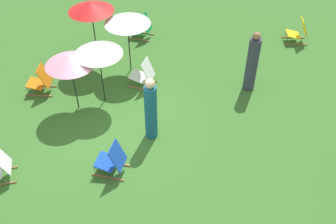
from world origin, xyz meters
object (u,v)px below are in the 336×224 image
at_px(deckchair_6, 298,32).
at_px(umbrella_2, 91,6).
at_px(deckchair_8, 41,81).
at_px(person_0, 252,63).
at_px(deckchair_4, 142,27).
at_px(deckchair_1, 112,160).
at_px(person_1, 151,110).
at_px(umbrella_1, 69,60).
at_px(deckchair_2, 144,74).
at_px(umbrella_3, 98,49).
at_px(umbrella_0, 127,19).

relative_size(deckchair_6, umbrella_2, 0.41).
xyz_separation_m(deckchair_8, person_0, (-0.26, 5.80, 0.47)).
distance_m(deckchair_4, deckchair_6, 5.11).
relative_size(deckchair_1, deckchair_6, 1.02).
bearing_deg(person_1, deckchair_6, 60.71).
xyz_separation_m(umbrella_1, umbrella_2, (-2.13, 0.22, 0.34)).
height_order(deckchair_2, umbrella_3, umbrella_3).
bearing_deg(umbrella_3, person_0, 99.03).
height_order(deckchair_6, umbrella_3, umbrella_3).
distance_m(deckchair_1, deckchair_2, 3.25).
height_order(deckchair_1, umbrella_3, umbrella_3).
bearing_deg(umbrella_1, deckchair_2, 121.12).
bearing_deg(umbrella_1, deckchair_1, 28.65).
height_order(umbrella_0, umbrella_2, umbrella_2).
bearing_deg(deckchair_8, umbrella_3, 80.69).
height_order(deckchair_8, umbrella_0, umbrella_0).
bearing_deg(umbrella_2, umbrella_3, 13.82).
height_order(umbrella_2, person_1, umbrella_2).
distance_m(umbrella_0, umbrella_1, 2.16).
bearing_deg(umbrella_0, deckchair_1, -0.91).
distance_m(deckchair_6, umbrella_1, 7.54).
bearing_deg(umbrella_2, umbrella_1, -5.85).
height_order(deckchair_6, person_1, person_1).
distance_m(deckchair_2, umbrella_1, 2.30).
height_order(deckchair_1, deckchair_6, same).
bearing_deg(umbrella_3, deckchair_8, -101.91).
xyz_separation_m(umbrella_2, umbrella_3, (1.84, 0.45, -0.21)).
relative_size(deckchair_4, deckchair_8, 1.04).
height_order(umbrella_0, person_1, umbrella_0).
distance_m(deckchair_2, deckchair_6, 5.47).
height_order(deckchair_1, person_0, person_0).
xyz_separation_m(deckchair_6, umbrella_3, (3.14, -5.93, 1.29)).
bearing_deg(umbrella_2, person_0, 74.94).
bearing_deg(umbrella_3, umbrella_0, 157.83).
bearing_deg(deckchair_6, umbrella_3, -60.64).
distance_m(deckchair_8, person_1, 3.60).
relative_size(deckchair_1, umbrella_1, 0.51).
distance_m(umbrella_1, umbrella_3, 0.74).
relative_size(deckchair_1, umbrella_2, 0.42).
bearing_deg(umbrella_2, deckchair_1, 12.75).
height_order(deckchair_2, deckchair_8, same).
distance_m(deckchair_2, umbrella_3, 1.80).
bearing_deg(deckchair_6, deckchair_1, -42.40).
bearing_deg(deckchair_8, deckchair_6, 112.28).
height_order(deckchair_1, deckchair_2, same).
bearing_deg(umbrella_2, umbrella_0, 69.39).
height_order(umbrella_2, umbrella_3, umbrella_2).
distance_m(deckchair_4, person_0, 4.21).
distance_m(deckchair_6, deckchair_8, 8.21).
height_order(deckchair_8, person_0, person_0).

